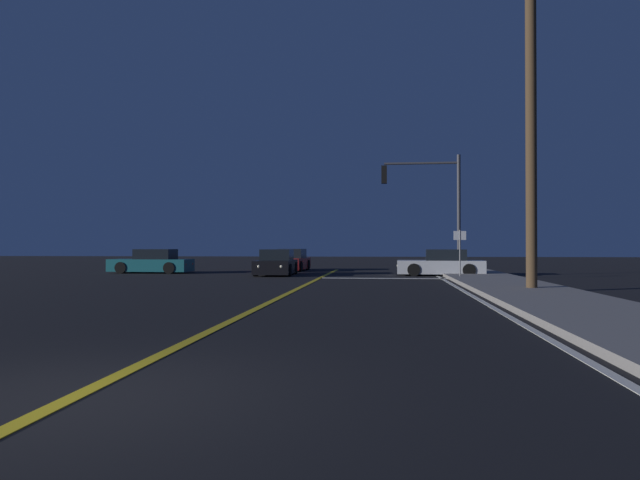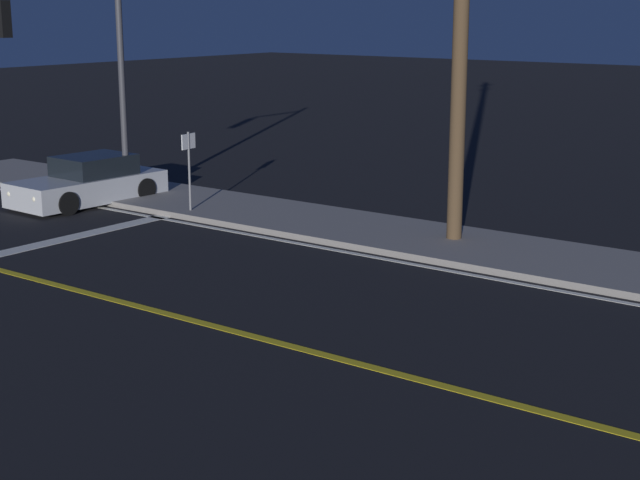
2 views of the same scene
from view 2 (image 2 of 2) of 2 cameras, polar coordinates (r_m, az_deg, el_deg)
sidewalk_right at (r=21.70m, az=13.33°, el=-1.17°), size 3.20×42.30×0.15m
lane_line_center at (r=15.42m, az=1.80°, el=-7.11°), size 0.20×39.95×0.01m
lane_line_edge_right at (r=20.09m, az=11.17°, el=-2.44°), size 0.16×39.95×0.01m
stop_bar at (r=24.32m, az=-14.10°, el=0.19°), size 5.91×0.50×0.01m
car_parked_curb_silver at (r=28.31m, az=-13.31°, el=3.27°), size 4.44×2.10×1.34m
traffic_signal_near_right at (r=27.04m, az=-13.73°, el=10.18°), size 3.93×0.28×6.08m
street_sign_corner at (r=25.95m, az=-7.65°, el=4.69°), size 0.56×0.10×2.24m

